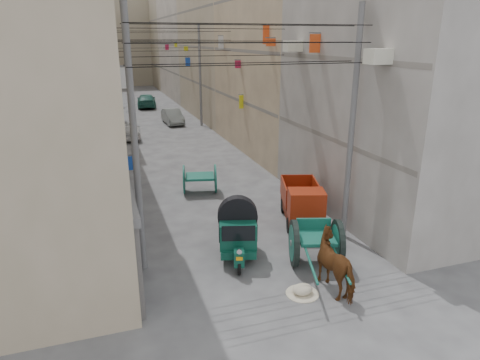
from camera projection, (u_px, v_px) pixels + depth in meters
name	position (u px, v px, depth m)	size (l,w,h in m)	color
building_row_left	(46.00, 44.00, 35.51)	(8.00, 62.00, 14.00)	tan
building_row_right	(230.00, 43.00, 40.33)	(8.00, 62.00, 14.00)	#AAA49F
end_cap_building	(120.00, 41.00, 66.58)	(22.00, 10.00, 13.00)	gray
shutters_left	(121.00, 182.00, 16.94)	(0.18, 14.40, 2.88)	#48484C
signboards	(169.00, 95.00, 27.65)	(8.22, 40.52, 5.67)	yellow
ac_units	(335.00, 23.00, 14.91)	(0.70, 6.55, 3.35)	beige
utility_poles	(183.00, 94.00, 23.29)	(7.40, 22.20, 8.00)	slate
overhead_cables	(191.00, 42.00, 20.07)	(7.40, 22.52, 1.12)	black
auto_rickshaw	(238.00, 230.00, 14.00)	(1.71, 2.37, 1.61)	black
tonga_cart	(316.00, 242.00, 13.54)	(2.18, 3.53, 1.49)	black
mini_truck	(303.00, 206.00, 16.37)	(2.16, 3.24, 1.68)	black
second_cart	(200.00, 178.00, 19.91)	(1.79, 1.66, 1.35)	#145A4A
feed_sack	(302.00, 289.00, 12.13)	(0.59, 0.47, 0.29)	beige
horse	(338.00, 264.00, 12.17)	(0.89, 1.95, 1.65)	maroon
distant_car_white	(130.00, 131.00, 30.74)	(1.40, 3.47, 1.18)	silver
distant_car_grey	(172.00, 116.00, 36.09)	(1.31, 3.76, 1.24)	slate
distant_car_green	(146.00, 101.00, 44.77)	(1.87, 4.60, 1.34)	#205E51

